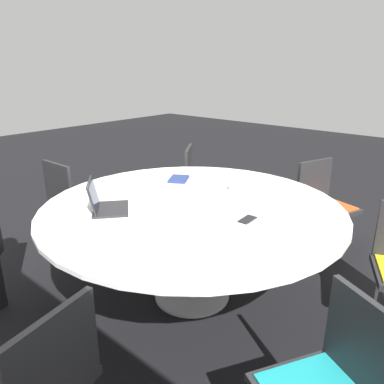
% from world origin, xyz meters
% --- Properties ---
extents(ground_plane, '(16.00, 16.00, 0.00)m').
position_xyz_m(ground_plane, '(0.00, 0.00, 0.00)').
color(ground_plane, black).
extents(conference_table, '(2.12, 2.12, 0.74)m').
position_xyz_m(conference_table, '(0.00, 0.00, 0.67)').
color(conference_table, '#B7B7BC').
rests_on(conference_table, ground_plane).
extents(chair_1, '(0.51, 0.52, 0.85)m').
position_xyz_m(chair_1, '(-0.39, 1.40, 0.50)').
color(chair_1, '#262628').
rests_on(chair_1, ground_plane).
extents(chair_4, '(0.54, 0.55, 0.85)m').
position_xyz_m(chair_4, '(-0.41, -1.39, 0.50)').
color(chair_4, '#262628').
rests_on(chair_4, ground_plane).
extents(chair_5, '(0.60, 0.60, 0.85)m').
position_xyz_m(chair_5, '(0.88, -1.15, 0.50)').
color(chair_5, '#262628').
rests_on(chair_5, ground_plane).
extents(chair_6, '(0.44, 0.43, 0.85)m').
position_xyz_m(chair_6, '(1.45, 0.08, 0.50)').
color(chair_6, '#262628').
rests_on(chair_6, ground_plane).
extents(laptop, '(0.39, 0.38, 0.21)m').
position_xyz_m(laptop, '(0.39, 0.47, 0.80)').
color(laptop, '#232326').
rests_on(laptop, conference_table).
extents(spiral_notebook, '(0.24, 0.26, 0.02)m').
position_xyz_m(spiral_notebook, '(0.49, -0.39, 0.75)').
color(spiral_notebook, navy).
rests_on(spiral_notebook, conference_table).
extents(coffee_cup, '(0.08, 0.08, 0.08)m').
position_xyz_m(coffee_cup, '(-0.03, -0.47, 0.78)').
color(coffee_cup, white).
rests_on(coffee_cup, conference_table).
extents(cell_phone, '(0.08, 0.14, 0.01)m').
position_xyz_m(cell_phone, '(-0.44, -0.03, 0.75)').
color(cell_phone, black).
rests_on(cell_phone, conference_table).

